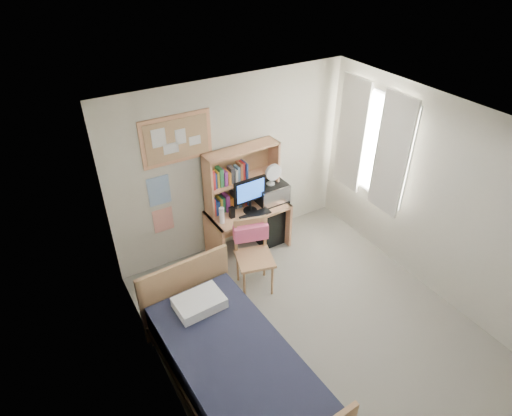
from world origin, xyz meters
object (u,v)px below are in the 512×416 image
mini_fridge (269,219)px  monitor (250,195)px  bulletin_board (177,139)px  speaker_right (268,200)px  speaker_left (232,212)px  bed (235,372)px  microwave (270,192)px  desk (248,229)px  desk_chair (255,258)px  desk_fan (271,175)px

mini_fridge → monitor: 0.76m
bulletin_board → speaker_right: 1.62m
speaker_left → speaker_right: bearing=-0.0°
bed → microwave: size_ratio=4.80×
desk → speaker_right: bearing=-11.3°
desk_chair → microwave: 1.15m
bulletin_board → speaker_right: bearing=-16.9°
desk → desk_chair: bearing=-115.8°
desk_chair → mini_fridge: 1.11m
bed → speaker_right: (1.60, 1.96, 0.53)m
mini_fridge → microwave: microwave is taller
bed → monitor: size_ratio=4.14×
mini_fridge → speaker_left: bearing=-170.2°
speaker_left → microwave: microwave is taller
desk → bed: bearing=-125.0°
bulletin_board → desk_chair: bearing=-64.1°
monitor → microwave: bearing=11.4°
desk_chair → desk_fan: (0.74, 0.80, 0.66)m
desk → mini_fridge: mini_fridge is taller
monitor → desk_chair: bearing=-117.7°
desk → desk_fan: (0.40, 0.04, 0.80)m
speaker_left → mini_fridge: bearing=8.2°
bulletin_board → desk_chair: (0.52, -1.06, -1.41)m
monitor → desk_fan: 0.45m
desk_chair → speaker_right: desk_chair is taller
bulletin_board → desk: bearing=-19.5°
speaker_right → desk_fan: 0.37m
desk → desk_chair: desk_chair is taller
desk_chair → speaker_left: bearing=102.5°
mini_fridge → microwave: size_ratio=1.64×
bulletin_board → desk: (0.85, -0.30, -1.55)m
speaker_right → speaker_left: bearing=180.0°
speaker_left → desk_chair: bearing=-95.1°
speaker_right → microwave: (0.10, 0.09, 0.05)m
desk_chair → speaker_right: bearing=63.8°
desk_fan → microwave: bearing=0.0°
bulletin_board → desk_fan: 1.48m
monitor → desk_fan: desk_fan is taller
mini_fridge → microwave: 0.51m
mini_fridge → speaker_left: speaker_left is taller
desk → microwave: microwave is taller
desk → bed: (-1.30, -2.00, -0.07)m
desk_chair → desk_fan: 1.27m
desk → speaker_right: (0.30, -0.05, 0.46)m
desk → mini_fridge: 0.41m
mini_fridge → speaker_right: speaker_right is taller
speaker_right → desk_fan: bearing=37.7°
bed → desk_fan: bearing=47.2°
speaker_right → microwave: microwave is taller
bulletin_board → mini_fridge: bulletin_board is taller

